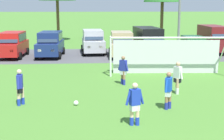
# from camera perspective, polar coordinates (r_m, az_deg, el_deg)

# --- Properties ---
(ground_plane) EXTENTS (400.00, 400.00, 0.00)m
(ground_plane) POSITION_cam_1_polar(r_m,az_deg,el_deg) (21.73, 1.57, -0.37)
(ground_plane) COLOR #477A2D
(parking_lot_strip) EXTENTS (52.00, 8.40, 0.01)m
(parking_lot_strip) POSITION_cam_1_polar(r_m,az_deg,el_deg) (29.28, 0.09, 2.70)
(parking_lot_strip) COLOR #4C4C51
(parking_lot_strip) RESTS_ON ground
(soccer_ball) EXTENTS (0.22, 0.22, 0.22)m
(soccer_ball) POSITION_cam_1_polar(r_m,az_deg,el_deg) (14.68, -6.36, -5.80)
(soccer_ball) COLOR white
(soccer_ball) RESTS_ON ground
(soccer_goal) EXTENTS (7.52, 2.37, 2.57)m
(soccer_goal) POSITION_cam_1_polar(r_m,az_deg,el_deg) (21.28, 9.64, 2.75)
(soccer_goal) COLOR white
(soccer_goal) RESTS_ON ground
(player_striker_near) EXTENTS (0.59, 0.57, 1.64)m
(player_striker_near) POSITION_cam_1_polar(r_m,az_deg,el_deg) (18.19, 1.98, -0.05)
(player_striker_near) COLOR #936B4C
(player_striker_near) RESTS_ON ground
(player_defender_far) EXTENTS (0.42, 0.70, 1.64)m
(player_defender_far) POSITION_cam_1_polar(r_m,az_deg,el_deg) (16.66, 11.49, -1.34)
(player_defender_far) COLOR tan
(player_defender_far) RESTS_ON ground
(player_winger_left) EXTENTS (0.29, 0.74, 1.64)m
(player_winger_left) POSITION_cam_1_polar(r_m,az_deg,el_deg) (15.02, -15.91, -2.95)
(player_winger_left) COLOR beige
(player_winger_left) RESTS_ON ground
(player_winger_right) EXTENTS (0.48, 0.66, 1.64)m
(player_winger_right) POSITION_cam_1_polar(r_m,az_deg,el_deg) (14.10, 9.92, -3.60)
(player_winger_right) COLOR #936B4C
(player_winger_right) RESTS_ON ground
(player_trailing_back) EXTENTS (0.74, 0.36, 1.64)m
(player_trailing_back) POSITION_cam_1_polar(r_m,az_deg,el_deg) (12.06, 4.03, -6.03)
(player_trailing_back) COLOR beige
(player_trailing_back) RESTS_ON ground
(parked_car_slot_far_left) EXTENTS (2.23, 4.65, 2.16)m
(parked_car_slot_far_left) POSITION_cam_1_polar(r_m,az_deg,el_deg) (29.13, -17.18, 4.35)
(parked_car_slot_far_left) COLOR red
(parked_car_slot_far_left) RESTS_ON ground
(parked_car_slot_left) EXTENTS (2.27, 4.67, 2.16)m
(parked_car_slot_left) POSITION_cam_1_polar(r_m,az_deg,el_deg) (28.62, -10.82, 4.54)
(parked_car_slot_left) COLOR navy
(parked_car_slot_left) RESTS_ON ground
(parked_car_slot_center_left) EXTENTS (2.33, 4.70, 2.16)m
(parked_car_slot_center_left) POSITION_cam_1_polar(r_m,az_deg,el_deg) (30.21, -3.37, 5.07)
(parked_car_slot_center_left) COLOR #B2B2BC
(parked_car_slot_center_left) RESTS_ON ground
(parked_car_slot_center) EXTENTS (2.26, 4.66, 2.16)m
(parked_car_slot_center) POSITION_cam_1_polar(r_m,az_deg,el_deg) (28.12, 1.70, 4.62)
(parked_car_slot_center) COLOR tan
(parked_car_slot_center) RESTS_ON ground
(parked_car_slot_center_right) EXTENTS (2.44, 4.92, 2.52)m
(parked_car_slot_center_right) POSITION_cam_1_polar(r_m,az_deg,el_deg) (28.41, 6.31, 5.08)
(parked_car_slot_center_right) COLOR black
(parked_car_slot_center_right) RESTS_ON ground
(parked_car_slot_right) EXTENTS (2.06, 4.21, 1.72)m
(parked_car_slot_right) POSITION_cam_1_polar(r_m,az_deg,el_deg) (29.84, 14.12, 4.21)
(parked_car_slot_right) COLOR #194C2D
(parked_car_slot_right) RESTS_ON ground
(parked_car_slot_far_right) EXTENTS (2.25, 4.83, 2.52)m
(parked_car_slot_far_right) POSITION_cam_1_polar(r_m,az_deg,el_deg) (32.15, 17.44, 5.36)
(parked_car_slot_far_right) COLOR maroon
(parked_car_slot_far_right) RESTS_ON ground
(street_lamp) EXTENTS (2.00, 0.32, 7.27)m
(street_lamp) POSITION_cam_1_polar(r_m,az_deg,el_deg) (25.25, 12.20, 9.65)
(street_lamp) COLOR slate
(street_lamp) RESTS_ON ground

